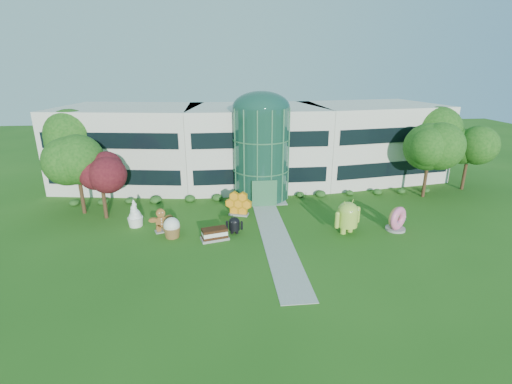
{
  "coord_description": "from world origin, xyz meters",
  "views": [
    {
      "loc": [
        -4.75,
        -26.79,
        13.83
      ],
      "look_at": [
        -1.19,
        6.0,
        2.6
      ],
      "focal_mm": 26.0,
      "sensor_mm": 36.0,
      "label": 1
    }
  ],
  "objects_px": {
    "android_black": "(234,224)",
    "donut": "(397,218)",
    "android_green": "(348,215)",
    "gingerbread": "(161,220)"
  },
  "relations": [
    {
      "from": "android_green",
      "to": "android_black",
      "type": "relative_size",
      "value": 1.87
    },
    {
      "from": "android_black",
      "to": "gingerbread",
      "type": "relative_size",
      "value": 0.75
    },
    {
      "from": "android_green",
      "to": "donut",
      "type": "bearing_deg",
      "value": -23.86
    },
    {
      "from": "android_green",
      "to": "android_black",
      "type": "bearing_deg",
      "value": 150.49
    },
    {
      "from": "android_green",
      "to": "gingerbread",
      "type": "height_order",
      "value": "android_green"
    },
    {
      "from": "android_green",
      "to": "donut",
      "type": "height_order",
      "value": "android_green"
    },
    {
      "from": "android_green",
      "to": "donut",
      "type": "relative_size",
      "value": 1.47
    },
    {
      "from": "gingerbread",
      "to": "android_black",
      "type": "bearing_deg",
      "value": -28.52
    },
    {
      "from": "donut",
      "to": "gingerbread",
      "type": "height_order",
      "value": "donut"
    },
    {
      "from": "android_black",
      "to": "donut",
      "type": "distance_m",
      "value": 14.31
    }
  ]
}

